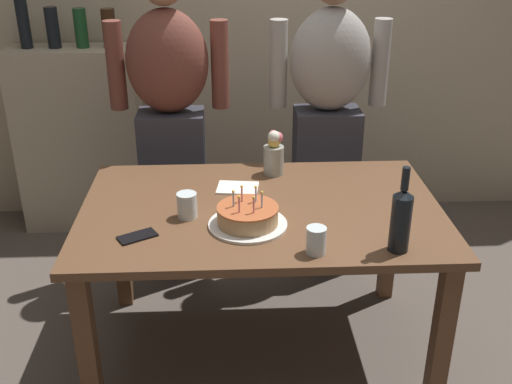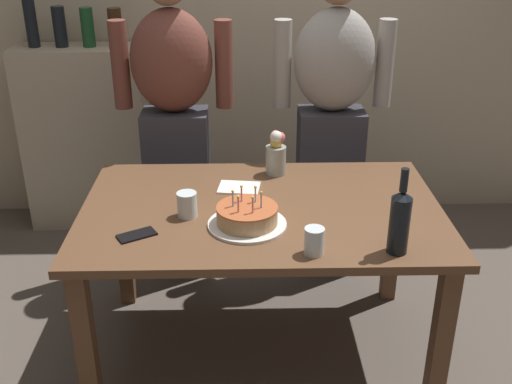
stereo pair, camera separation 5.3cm
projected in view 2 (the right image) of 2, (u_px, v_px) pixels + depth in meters
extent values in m
plane|color=#564C44|center=(261.00, 348.00, 2.87)|extent=(10.00, 10.00, 0.00)
cube|color=tan|center=(254.00, 11.00, 3.72)|extent=(5.20, 0.10, 2.60)
cube|color=brown|center=(262.00, 211.00, 2.56)|extent=(1.50, 0.96, 0.03)
cube|color=brown|center=(86.00, 348.00, 2.33)|extent=(0.07, 0.07, 0.70)
cube|color=brown|center=(441.00, 342.00, 2.36)|extent=(0.07, 0.07, 0.70)
cube|color=brown|center=(123.00, 241.00, 3.07)|extent=(0.07, 0.07, 0.70)
cube|color=brown|center=(393.00, 238.00, 3.10)|extent=(0.07, 0.07, 0.70)
cylinder|color=white|center=(247.00, 224.00, 2.40)|extent=(0.31, 0.31, 0.01)
cylinder|color=tan|center=(247.00, 216.00, 2.39)|extent=(0.24, 0.24, 0.06)
cylinder|color=#B75B33|center=(247.00, 208.00, 2.37)|extent=(0.24, 0.24, 0.01)
cylinder|color=pink|center=(242.00, 195.00, 2.40)|extent=(0.01, 0.01, 0.06)
sphere|color=#F9C64C|center=(241.00, 186.00, 2.39)|extent=(0.01, 0.01, 0.01)
cylinder|color=#93B7DB|center=(233.00, 200.00, 2.36)|extent=(0.01, 0.01, 0.06)
sphere|color=#F9C64C|center=(233.00, 191.00, 2.35)|extent=(0.01, 0.01, 0.01)
cylinder|color=pink|center=(238.00, 205.00, 2.32)|extent=(0.01, 0.01, 0.06)
sphere|color=#F9C64C|center=(238.00, 197.00, 2.30)|extent=(0.01, 0.01, 0.01)
cylinder|color=pink|center=(253.00, 206.00, 2.31)|extent=(0.01, 0.01, 0.06)
sphere|color=#F9C64C|center=(253.00, 198.00, 2.30)|extent=(0.01, 0.01, 0.01)
cylinder|color=#93B7DB|center=(261.00, 201.00, 2.35)|extent=(0.01, 0.01, 0.06)
sphere|color=#F9C64C|center=(261.00, 193.00, 2.34)|extent=(0.01, 0.01, 0.01)
cylinder|color=#93B7DB|center=(255.00, 195.00, 2.40)|extent=(0.01, 0.01, 0.06)
sphere|color=#F9C64C|center=(255.00, 187.00, 2.38)|extent=(0.01, 0.01, 0.01)
cylinder|color=silver|center=(187.00, 205.00, 2.46)|extent=(0.08, 0.08, 0.10)
cylinder|color=silver|center=(314.00, 241.00, 2.19)|extent=(0.07, 0.07, 0.10)
cylinder|color=black|center=(399.00, 225.00, 2.18)|extent=(0.07, 0.07, 0.22)
cone|color=black|center=(403.00, 195.00, 2.13)|extent=(0.07, 0.07, 0.03)
cylinder|color=black|center=(404.00, 180.00, 2.10)|extent=(0.03, 0.03, 0.09)
cube|color=black|center=(137.00, 235.00, 2.33)|extent=(0.16, 0.13, 0.01)
cube|color=white|center=(239.00, 188.00, 2.72)|extent=(0.20, 0.16, 0.01)
cylinder|color=#999E93|center=(276.00, 160.00, 2.84)|extent=(0.09, 0.09, 0.13)
sphere|color=#DB6670|center=(280.00, 137.00, 2.80)|extent=(0.05, 0.05, 0.05)
sphere|color=gold|center=(276.00, 142.00, 2.80)|extent=(0.06, 0.06, 0.06)
sphere|color=silver|center=(276.00, 137.00, 2.79)|extent=(0.06, 0.06, 0.06)
sphere|color=#DB6670|center=(275.00, 134.00, 2.80)|extent=(0.04, 0.04, 0.04)
cube|color=#33333D|center=(179.00, 192.00, 3.34)|extent=(0.34, 0.23, 0.92)
ellipsoid|color=brown|center=(171.00, 61.00, 3.04)|extent=(0.41, 0.27, 0.52)
cylinder|color=brown|center=(224.00, 65.00, 3.08)|extent=(0.09, 0.09, 0.44)
cylinder|color=brown|center=(120.00, 65.00, 3.07)|extent=(0.09, 0.09, 0.44)
cube|color=#33333D|center=(328.00, 191.00, 3.36)|extent=(0.34, 0.23, 0.92)
ellipsoid|color=#9E9993|center=(335.00, 60.00, 3.06)|extent=(0.41, 0.27, 0.52)
cylinder|color=#9E9993|center=(385.00, 64.00, 3.10)|extent=(0.09, 0.09, 0.44)
cylinder|color=#9E9993|center=(282.00, 64.00, 3.09)|extent=(0.09, 0.09, 0.44)
cube|color=tan|center=(87.00, 138.00, 3.81)|extent=(0.75, 0.30, 1.13)
cylinder|color=black|center=(31.00, 21.00, 3.50)|extent=(0.07, 0.07, 0.29)
cylinder|color=black|center=(60.00, 27.00, 3.52)|extent=(0.07, 0.07, 0.23)
cylinder|color=#194723|center=(88.00, 27.00, 3.52)|extent=(0.07, 0.07, 0.22)
cylinder|color=#382314|center=(115.00, 27.00, 3.53)|extent=(0.08, 0.08, 0.22)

